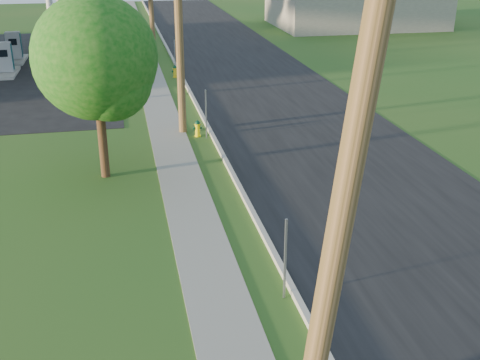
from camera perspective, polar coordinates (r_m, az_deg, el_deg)
name	(u,v)px	position (r m, az deg, el deg)	size (l,w,h in m)	color
road	(362,186)	(20.19, 11.45, -0.55)	(8.00, 120.00, 0.02)	black
curb	(243,194)	(19.03, 0.27, -1.33)	(0.15, 120.00, 0.15)	#A7A499
sidewalk	(188,200)	(18.80, -4.96, -1.92)	(1.50, 120.00, 0.03)	gray
utility_pole_near	(344,202)	(7.16, 9.80, -2.07)	(1.40, 0.32, 9.48)	brown
utility_pole_mid	(178,10)	(24.33, -5.86, 15.73)	(1.40, 0.32, 9.80)	brown
sign_post_near	(285,259)	(13.52, 4.31, -7.52)	(0.05, 0.04, 2.00)	gray
sign_post_mid	(206,114)	(24.24, -3.24, 6.24)	(0.05, 0.04, 2.00)	gray
sign_post_far	(175,57)	(36.04, -6.19, 11.51)	(0.05, 0.04, 2.00)	gray
fuel_pump_ne	(5,63)	(38.25, -21.39, 10.33)	(1.20, 3.20, 1.90)	#A7A499
fuel_pump_se	(15,50)	(42.13, -20.59, 11.43)	(1.20, 3.20, 1.90)	#A7A499
distant_building	(355,3)	(56.45, 10.86, 16.19)	(14.00, 10.00, 4.00)	gray
tree_verge	(99,63)	(19.95, -13.26, 10.76)	(4.00, 4.00, 6.07)	#332312
hydrant_mid	(198,128)	(24.67, -4.04, 4.91)	(0.35, 0.32, 0.70)	yellow
hydrant_far	(175,71)	(35.27, -6.18, 10.19)	(0.37, 0.33, 0.72)	yellow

